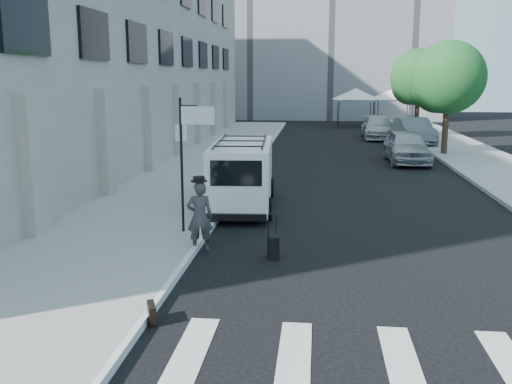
% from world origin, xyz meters
% --- Properties ---
extents(ground, '(120.00, 120.00, 0.00)m').
position_xyz_m(ground, '(0.00, 0.00, 0.00)').
color(ground, black).
rests_on(ground, ground).
extents(sidewalk_left, '(4.50, 48.00, 0.15)m').
position_xyz_m(sidewalk_left, '(-4.25, 16.00, 0.07)').
color(sidewalk_left, gray).
rests_on(sidewalk_left, ground).
extents(sidewalk_right, '(4.00, 56.00, 0.15)m').
position_xyz_m(sidewalk_right, '(9.00, 20.00, 0.07)').
color(sidewalk_right, gray).
rests_on(sidewalk_right, ground).
extents(building_left, '(10.00, 44.00, 12.00)m').
position_xyz_m(building_left, '(-11.50, 18.00, 6.00)').
color(building_left, gray).
rests_on(building_left, ground).
extents(sign_pole, '(1.03, 0.07, 3.50)m').
position_xyz_m(sign_pole, '(-2.36, 3.20, 2.65)').
color(sign_pole, black).
rests_on(sign_pole, sidewalk_left).
extents(tree_near, '(3.80, 3.83, 6.03)m').
position_xyz_m(tree_near, '(7.50, 20.15, 3.97)').
color(tree_near, black).
rests_on(tree_near, ground).
extents(tree_far, '(3.80, 3.83, 6.03)m').
position_xyz_m(tree_far, '(7.50, 29.15, 3.97)').
color(tree_far, black).
rests_on(tree_far, ground).
extents(tent_left, '(4.00, 4.00, 3.20)m').
position_xyz_m(tent_left, '(4.00, 38.00, 2.71)').
color(tent_left, black).
rests_on(tent_left, ground).
extents(tent_right, '(4.00, 4.00, 3.20)m').
position_xyz_m(tent_right, '(7.20, 38.50, 2.71)').
color(tent_right, black).
rests_on(tent_right, ground).
extents(businessman, '(0.72, 0.57, 1.72)m').
position_xyz_m(businessman, '(-1.90, 2.00, 0.86)').
color(businessman, '#38383B').
rests_on(businessman, ground).
extents(briefcase, '(0.28, 0.45, 0.34)m').
position_xyz_m(briefcase, '(-1.90, -2.13, 0.17)').
color(briefcase, black).
rests_on(briefcase, ground).
extents(suitcase, '(0.31, 0.42, 1.05)m').
position_xyz_m(suitcase, '(-0.09, 1.62, 0.28)').
color(suitcase, black).
rests_on(suitcase, ground).
extents(cargo_van, '(2.21, 5.61, 2.10)m').
position_xyz_m(cargo_van, '(-1.51, 6.98, 1.09)').
color(cargo_van, white).
rests_on(cargo_van, ground).
extents(parked_car_a, '(1.98, 4.75, 1.61)m').
position_xyz_m(parked_car_a, '(5.25, 17.32, 0.80)').
color(parked_car_a, '#A6A7AE').
rests_on(parked_car_a, ground).
extents(parked_car_b, '(2.29, 5.23, 1.67)m').
position_xyz_m(parked_car_b, '(6.80, 25.22, 0.84)').
color(parked_car_b, slate).
rests_on(parked_car_b, ground).
extents(parked_car_c, '(2.12, 5.17, 1.50)m').
position_xyz_m(parked_car_c, '(5.00, 28.46, 0.75)').
color(parked_car_c, '#B0B2B8').
rests_on(parked_car_c, ground).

